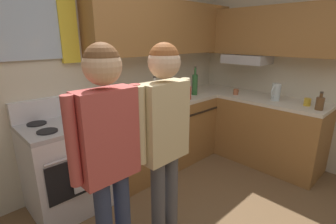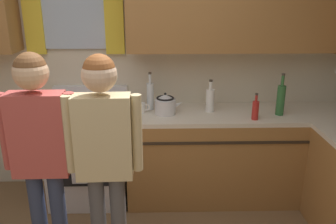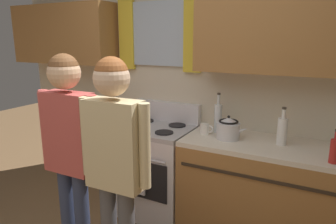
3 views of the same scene
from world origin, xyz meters
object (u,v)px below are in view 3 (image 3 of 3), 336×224
(bottle_sauce_red, at_px, (334,150))
(bottle_milk_white, at_px, (282,130))
(adult_left, at_px, (69,141))
(adult_in_plaid, at_px, (115,154))
(stove_oven, at_px, (155,168))
(bottle_tall_clear, at_px, (218,117))
(mug_ceramic_white, at_px, (205,129))
(stovetop_kettle, at_px, (228,128))

(bottle_sauce_red, distance_m, bottle_milk_white, 0.45)
(adult_left, relative_size, adult_in_plaid, 1.00)
(stove_oven, relative_size, adult_in_plaid, 0.67)
(bottle_tall_clear, height_order, adult_left, adult_left)
(stove_oven, distance_m, mug_ceramic_white, 0.71)
(adult_in_plaid, bearing_deg, bottle_milk_white, 51.81)
(adult_left, height_order, adult_in_plaid, adult_left)
(adult_left, bearing_deg, adult_in_plaid, -5.96)
(stove_oven, bearing_deg, bottle_milk_white, 1.41)
(bottle_tall_clear, relative_size, adult_in_plaid, 0.22)
(mug_ceramic_white, distance_m, stovetop_kettle, 0.24)
(adult_in_plaid, bearing_deg, stovetop_kettle, 67.60)
(stove_oven, relative_size, bottle_tall_clear, 3.00)
(stove_oven, distance_m, bottle_milk_white, 1.30)
(bottle_tall_clear, bearing_deg, adult_left, -122.27)
(bottle_sauce_red, distance_m, mug_ceramic_white, 1.06)
(stove_oven, height_order, bottle_sauce_red, bottle_sauce_red)
(bottle_milk_white, distance_m, stovetop_kettle, 0.43)
(bottle_tall_clear, xyz_separation_m, adult_in_plaid, (-0.28, -1.17, -0.01))
(stovetop_kettle, bearing_deg, bottle_tall_clear, 135.10)
(stovetop_kettle, bearing_deg, adult_left, -131.10)
(bottle_sauce_red, xyz_separation_m, bottle_milk_white, (-0.38, 0.23, 0.03))
(bottle_milk_white, xyz_separation_m, mug_ceramic_white, (-0.66, -0.02, -0.07))
(stovetop_kettle, distance_m, adult_in_plaid, 1.11)
(stove_oven, bearing_deg, bottle_sauce_red, -7.52)
(adult_left, bearing_deg, stovetop_kettle, 48.90)
(stovetop_kettle, bearing_deg, stove_oven, 177.96)
(stove_oven, xyz_separation_m, adult_left, (-0.11, -1.01, 0.57))
(stovetop_kettle, relative_size, adult_left, 0.17)
(stove_oven, xyz_separation_m, bottle_milk_white, (1.18, 0.03, 0.55))
(stove_oven, distance_m, bottle_tall_clear, 0.84)
(bottle_sauce_red, xyz_separation_m, bottle_tall_clear, (-0.95, 0.32, 0.05))
(adult_in_plaid, bearing_deg, bottle_tall_clear, 76.65)
(bottle_milk_white, distance_m, mug_ceramic_white, 0.66)
(adult_in_plaid, bearing_deg, mug_ceramic_white, 79.56)
(mug_ceramic_white, xyz_separation_m, adult_in_plaid, (-0.20, -1.07, 0.09))
(stove_oven, height_order, stovetop_kettle, stovetop_kettle)
(bottle_milk_white, bearing_deg, adult_in_plaid, -128.19)
(bottle_sauce_red, height_order, bottle_milk_white, bottle_milk_white)
(stove_oven, relative_size, bottle_milk_white, 3.51)
(bottle_milk_white, relative_size, adult_in_plaid, 0.19)
(stovetop_kettle, height_order, adult_left, adult_left)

